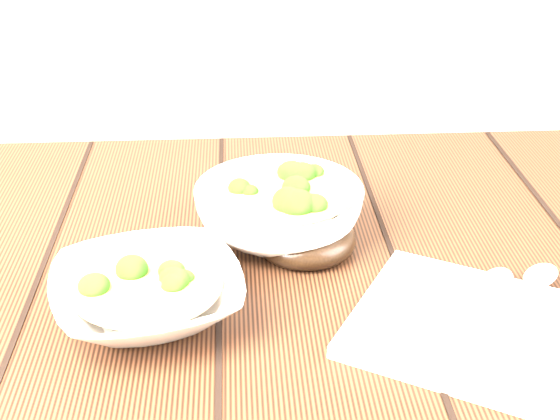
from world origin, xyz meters
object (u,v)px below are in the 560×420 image
Objects in this scene: soup_bowl_back at (279,210)px; trivet at (306,239)px; napkin at (480,330)px; table at (241,362)px; soup_bowl_front at (148,293)px.

trivet is at bearing -52.46° from soup_bowl_back.
soup_bowl_back is 0.84× the size of napkin.
soup_bowl_back reaches higher than table.
trivet is (0.03, -0.04, -0.02)m from soup_bowl_back.
soup_bowl_front is at bearing -144.68° from table.
trivet is at bearing 33.92° from table.
table is 0.18m from soup_bowl_front.
trivet is 0.24m from napkin.
napkin is at bearing -48.43° from trivet.
napkin reaches higher than table.
soup_bowl_back is 1.72× the size of trivet.
soup_bowl_back is (0.14, 0.16, 0.01)m from soup_bowl_front.
soup_bowl_front reaches higher than table.
soup_bowl_back reaches higher than napkin.
table is 0.19m from soup_bowl_back.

